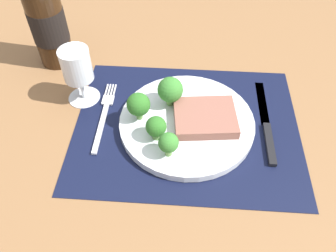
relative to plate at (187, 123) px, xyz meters
The scene contains 12 objects.
ground_plane 2.60cm from the plate, ahead, with size 140.00×110.00×3.00cm, color brown.
placemat 0.95cm from the plate, ahead, with size 44.61×35.42×0.30cm, color black.
plate is the anchor object (origin of this frame).
steak 3.97cm from the plate, ahead, with size 11.88×9.87×2.02cm, color #8C5647.
broccoli_center 9.87cm from the plate, 109.91° to the right, with size 3.67×3.67×5.13cm.
broccoli_near_fork 8.19cm from the plate, 139.81° to the right, with size 3.90×3.90×4.97cm.
broccoli_near_steak 10.39cm from the plate, behind, with size 4.59×4.59×6.01cm.
broccoli_back_left 7.26cm from the plate, 129.26° to the left, with size 5.13×5.13×6.38cm.
fork 17.05cm from the plate, behind, with size 2.40×19.20×0.50cm.
knife 15.92cm from the plate, ahead, with size 1.80×23.00×0.80cm.
wine_bottle 38.36cm from the plate, 148.67° to the left, with size 7.98×7.98×30.06cm.
wine_glass 24.38cm from the plate, 163.24° to the left, with size 6.79×6.79×12.41cm.
Camera 1 is at (-0.63, -45.12, 51.66)cm, focal length 36.42 mm.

